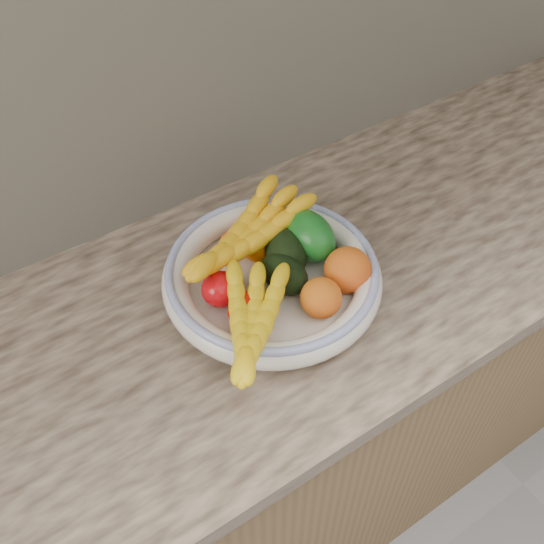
{
  "coord_description": "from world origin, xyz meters",
  "views": [
    {
      "loc": [
        -0.4,
        1.06,
        1.74
      ],
      "look_at": [
        0.0,
        1.66,
        0.96
      ],
      "focal_mm": 40.0,
      "sensor_mm": 36.0,
      "label": 1
    }
  ],
  "objects": [
    {
      "name": "tomato_left",
      "position": [
        -0.1,
        1.67,
        0.96
      ],
      "size": [
        0.08,
        0.08,
        0.06
      ],
      "primitive_type": "ellipsoid",
      "rotation": [
        0.0,
        0.0,
        -0.15
      ],
      "color": "red",
      "rests_on": "fruit_bowl"
    },
    {
      "name": "tomato_near_left",
      "position": [
        -0.08,
        1.61,
        0.96
      ],
      "size": [
        0.08,
        0.08,
        0.07
      ],
      "primitive_type": "ellipsoid",
      "rotation": [
        0.0,
        0.0,
        0.09
      ],
      "color": "#B60F01",
      "rests_on": "fruit_bowl"
    },
    {
      "name": "banana_bunch_front",
      "position": [
        -0.1,
        1.56,
        0.98
      ],
      "size": [
        0.26,
        0.29,
        0.08
      ],
      "primitive_type": null,
      "rotation": [
        0.0,
        0.0,
        0.91
      ],
      "color": "yellow",
      "rests_on": "fruit_bowl"
    },
    {
      "name": "avocado_center",
      "position": [
        0.01,
        1.64,
        0.96
      ],
      "size": [
        0.08,
        0.11,
        0.07
      ],
      "primitive_type": "ellipsoid",
      "rotation": [
        0.0,
        0.0,
        0.17
      ],
      "color": "black",
      "rests_on": "fruit_bowl"
    },
    {
      "name": "clementine_back_mid",
      "position": [
        0.02,
        1.73,
        0.95
      ],
      "size": [
        0.06,
        0.06,
        0.05
      ],
      "primitive_type": "ellipsoid",
      "rotation": [
        0.0,
        0.0,
        0.04
      ],
      "color": "orange",
      "rests_on": "fruit_bowl"
    },
    {
      "name": "avocado_right",
      "position": [
        0.04,
        1.68,
        0.96
      ],
      "size": [
        0.12,
        0.13,
        0.08
      ],
      "primitive_type": "ellipsoid",
      "rotation": [
        0.0,
        0.0,
        -0.46
      ],
      "color": "black",
      "rests_on": "fruit_bowl"
    },
    {
      "name": "clementine_back_right",
      "position": [
        0.02,
        1.78,
        0.95
      ],
      "size": [
        0.06,
        0.06,
        0.04
      ],
      "primitive_type": "ellipsoid",
      "rotation": [
        0.0,
        0.0,
        -0.32
      ],
      "color": "#FD5D05",
      "rests_on": "fruit_bowl"
    },
    {
      "name": "green_mango",
      "position": [
        0.1,
        1.69,
        0.98
      ],
      "size": [
        0.11,
        0.13,
        0.11
      ],
      "primitive_type": "ellipsoid",
      "rotation": [
        0.0,
        0.31,
        0.04
      ],
      "color": "#105616",
      "rests_on": "fruit_bowl"
    },
    {
      "name": "banana_bunch_back",
      "position": [
        -0.01,
        1.73,
        0.99
      ],
      "size": [
        0.34,
        0.21,
        0.09
      ],
      "primitive_type": null,
      "rotation": [
        0.0,
        0.0,
        0.33
      ],
      "color": "yellow",
      "rests_on": "fruit_bowl"
    },
    {
      "name": "peach_front",
      "position": [
        0.03,
        1.56,
        0.97
      ],
      "size": [
        0.07,
        0.07,
        0.07
      ],
      "primitive_type": "ellipsoid",
      "rotation": [
        0.0,
        0.0,
        -0.03
      ],
      "color": "orange",
      "rests_on": "fruit_bowl"
    },
    {
      "name": "fruit_bowl",
      "position": [
        0.0,
        1.66,
        0.95
      ],
      "size": [
        0.39,
        0.39,
        0.08
      ],
      "color": "silver",
      "rests_on": "kitchen_counter"
    },
    {
      "name": "clementine_back_left",
      "position": [
        -0.02,
        1.76,
        0.95
      ],
      "size": [
        0.06,
        0.06,
        0.05
      ],
      "primitive_type": "ellipsoid",
      "rotation": [
        0.0,
        0.0,
        -0.23
      ],
      "color": "#FF6105",
      "rests_on": "fruit_bowl"
    },
    {
      "name": "kitchen_counter",
      "position": [
        0.0,
        1.69,
        0.46
      ],
      "size": [
        2.44,
        0.66,
        1.4
      ],
      "color": "brown",
      "rests_on": "ground"
    },
    {
      "name": "peach_right",
      "position": [
        0.11,
        1.58,
        0.97
      ],
      "size": [
        0.09,
        0.09,
        0.08
      ],
      "primitive_type": "ellipsoid",
      "rotation": [
        0.0,
        0.0,
        0.05
      ],
      "color": "orange",
      "rests_on": "fruit_bowl"
    }
  ]
}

